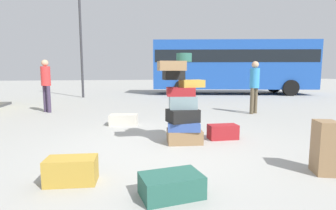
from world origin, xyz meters
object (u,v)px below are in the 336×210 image
suitcase_tower (182,108)px  suitcase_teal_foreground_far (171,185)px  suitcase_maroon_white_trunk (223,132)px  suitcase_tan_upright_blue (71,170)px  parked_bus (232,64)px  suitcase_brown_foreground_near (325,148)px  suitcase_cream_left_side (124,120)px  person_bearded_onlooker (254,83)px  person_tourist_with_camera (46,81)px  lamp_post (80,12)px

suitcase_tower → suitcase_teal_foreground_far: 2.26m
suitcase_tower → suitcase_maroon_white_trunk: 1.03m
suitcase_tan_upright_blue → parked_bus: (7.59, 11.80, 1.67)m
suitcase_brown_foreground_near → suitcase_cream_left_side: bearing=142.5°
suitcase_tower → person_bearded_onlooker: 4.34m
person_bearded_onlooker → person_tourist_with_camera: bearing=-43.8°
suitcase_tower → suitcase_cream_left_side: bearing=118.5°
suitcase_teal_foreground_far → person_bearded_onlooker: size_ratio=0.39×
suitcase_tan_upright_blue → suitcase_maroon_white_trunk: bearing=36.7°
parked_bus → person_bearded_onlooker: bearing=-96.6°
person_bearded_onlooker → lamp_post: (-6.06, 6.76, 3.39)m
suitcase_brown_foreground_near → lamp_post: bearing=129.7°
suitcase_tower → suitcase_teal_foreground_far: suitcase_tower is taller
lamp_post → suitcase_brown_foreground_near: bearing=-69.4°
suitcase_tower → lamp_post: lamp_post is taller
parked_bus → lamp_post: bearing=-163.1°
person_bearded_onlooker → lamp_post: bearing=-78.1°
suitcase_teal_foreground_far → person_tourist_with_camera: 7.31m
suitcase_maroon_white_trunk → person_tourist_with_camera: 6.32m
suitcase_teal_foreground_far → suitcase_brown_foreground_near: bearing=-2.1°
suitcase_teal_foreground_far → suitcase_tower: bearing=64.3°
suitcase_maroon_white_trunk → suitcase_tan_upright_blue: (-2.66, -1.62, 0.01)m
suitcase_teal_foreground_far → suitcase_brown_foreground_near: 2.15m
person_bearded_onlooker → suitcase_tan_upright_blue: bearing=12.2°
suitcase_maroon_white_trunk → suitcase_brown_foreground_near: 2.07m
person_tourist_with_camera → parked_bus: (9.28, 5.69, 0.79)m
suitcase_teal_foreground_far → person_tourist_with_camera: person_tourist_with_camera is taller
suitcase_cream_left_side → person_bearded_onlooker: bearing=23.8°
suitcase_maroon_white_trunk → parked_bus: (4.92, 10.18, 1.69)m
person_tourist_with_camera → person_bearded_onlooker: bearing=32.4°
suitcase_brown_foreground_near → suitcase_maroon_white_trunk: bearing=125.7°
suitcase_maroon_white_trunk → person_bearded_onlooker: 3.76m
lamp_post → person_tourist_with_camera: bearing=-96.5°
suitcase_maroon_white_trunk → person_bearded_onlooker: size_ratio=0.35×
parked_bus → suitcase_cream_left_side: bearing=-116.1°
suitcase_teal_foreground_far → lamp_post: 12.76m
suitcase_maroon_white_trunk → person_bearded_onlooker: (2.29, 2.85, 0.86)m
suitcase_cream_left_side → suitcase_teal_foreground_far: (0.38, -4.01, -0.02)m
suitcase_tan_upright_blue → person_tourist_with_camera: size_ratio=0.34×
suitcase_tower → suitcase_brown_foreground_near: suitcase_tower is taller
suitcase_maroon_white_trunk → suitcase_cream_left_side: bearing=137.6°
person_bearded_onlooker → parked_bus: (2.64, 7.32, 0.83)m
suitcase_cream_left_side → lamp_post: bearing=113.3°
suitcase_tower → suitcase_brown_foreground_near: bearing=-52.0°
suitcase_brown_foreground_near → person_bearded_onlooker: bearing=89.7°
suitcase_tan_upright_blue → suitcase_brown_foreground_near: size_ratio=0.84×
suitcase_brown_foreground_near → person_bearded_onlooker: (1.70, 4.83, 0.65)m
suitcase_cream_left_side → suitcase_tower: bearing=-51.6°
suitcase_cream_left_side → suitcase_brown_foreground_near: size_ratio=0.98×
suitcase_cream_left_side → person_bearded_onlooker: size_ratio=0.42×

